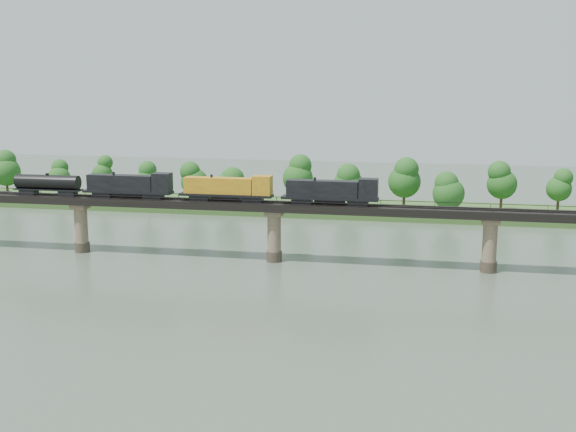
# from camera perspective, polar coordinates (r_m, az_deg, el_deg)

# --- Properties ---
(ground) EXTENTS (400.00, 400.00, 0.00)m
(ground) POSITION_cam_1_polar(r_m,az_deg,el_deg) (111.61, -4.39, -7.36)
(ground) COLOR #3B4B3B
(ground) RESTS_ON ground
(far_bank) EXTENTS (300.00, 24.00, 1.60)m
(far_bank) POSITION_cam_1_polar(r_m,az_deg,el_deg) (192.29, 2.38, 0.67)
(far_bank) COLOR #2F5221
(far_bank) RESTS_ON ground
(bridge) EXTENTS (236.00, 30.00, 11.50)m
(bridge) POSITION_cam_1_polar(r_m,az_deg,el_deg) (138.30, -1.10, -1.40)
(bridge) COLOR #473A2D
(bridge) RESTS_ON ground
(bridge_superstructure) EXTENTS (220.00, 4.90, 0.75)m
(bridge_superstructure) POSITION_cam_1_polar(r_m,az_deg,el_deg) (137.10, -1.11, 1.19)
(bridge_superstructure) COLOR black
(bridge_superstructure) RESTS_ON bridge
(far_treeline) EXTENTS (289.06, 17.54, 13.60)m
(far_treeline) POSITION_cam_1_polar(r_m,az_deg,el_deg) (188.08, -0.28, 2.92)
(far_treeline) COLOR #382619
(far_treeline) RESTS_ON far_bank
(freight_train) EXTENTS (73.79, 2.88, 5.08)m
(freight_train) POSITION_cam_1_polar(r_m,az_deg,el_deg) (140.98, -7.48, 2.24)
(freight_train) COLOR black
(freight_train) RESTS_ON bridge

